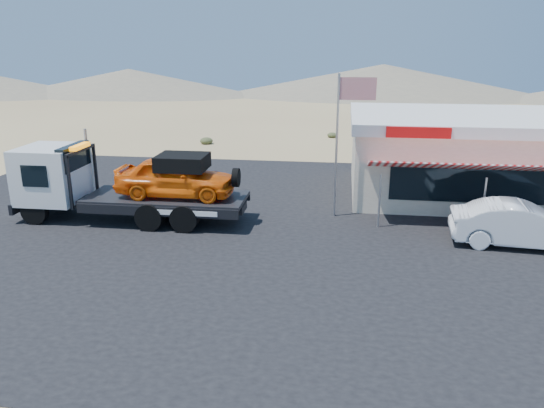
# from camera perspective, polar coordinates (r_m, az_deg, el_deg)

# --- Properties ---
(ground) EXTENTS (120.00, 120.00, 0.00)m
(ground) POSITION_cam_1_polar(r_m,az_deg,el_deg) (19.50, -7.63, -4.87)
(ground) COLOR #967C55
(ground) RESTS_ON ground
(asphalt_lot) EXTENTS (32.00, 24.00, 0.02)m
(asphalt_lot) POSITION_cam_1_polar(r_m,az_deg,el_deg) (21.85, -0.50, -2.22)
(asphalt_lot) COLOR black
(asphalt_lot) RESTS_ON ground
(tow_truck) EXTENTS (9.44, 2.80, 3.16)m
(tow_truck) POSITION_cam_1_polar(r_m,az_deg,el_deg) (22.84, -15.55, 2.43)
(tow_truck) COLOR black
(tow_truck) RESTS_ON asphalt_lot
(white_sedan) EXTENTS (5.04, 2.13, 1.62)m
(white_sedan) POSITION_cam_1_polar(r_m,az_deg,el_deg) (21.38, 25.20, -2.04)
(white_sedan) COLOR silver
(white_sedan) RESTS_ON asphalt_lot
(jerky_store) EXTENTS (10.40, 9.97, 3.90)m
(jerky_store) POSITION_cam_1_polar(r_m,az_deg,el_deg) (27.45, 19.30, 5.13)
(jerky_store) COLOR beige
(jerky_store) RESTS_ON asphalt_lot
(flagpole) EXTENTS (1.55, 0.10, 6.00)m
(flagpole) POSITION_cam_1_polar(r_m,az_deg,el_deg) (22.17, 7.63, 7.94)
(flagpole) COLOR #99999E
(flagpole) RESTS_ON asphalt_lot
(distant_hills) EXTENTS (126.00, 48.00, 4.20)m
(distant_hills) POSITION_cam_1_polar(r_m,az_deg,el_deg) (74.21, -3.81, 12.99)
(distant_hills) COLOR #726B59
(distant_hills) RESTS_ON ground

